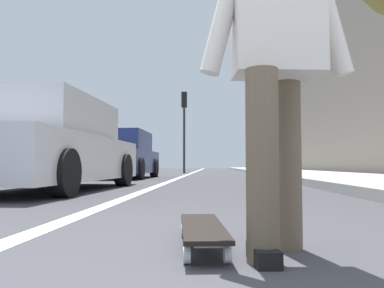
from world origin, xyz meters
TOP-DOWN VIEW (x-y plane):
  - ground_plane at (10.00, 0.00)m, footprint 80.00×80.00m
  - lane_stripe_white at (20.00, 1.06)m, footprint 52.00×0.16m
  - sidewalk_curb at (18.00, -3.41)m, footprint 52.00×3.20m
  - building_facade at (22.00, -5.90)m, footprint 40.00×1.20m
  - skateboard at (0.85, 0.03)m, footprint 0.85×0.28m
  - skater_person at (0.70, -0.31)m, footprint 0.48×0.72m
  - parked_car_near at (5.08, 2.61)m, footprint 4.51×2.00m
  - parked_car_mid at (10.98, 2.84)m, footprint 4.06×1.89m
  - traffic_light at (18.89, 1.46)m, footprint 0.33×0.28m

SIDE VIEW (x-z plane):
  - ground_plane at x=10.00m, z-range 0.00..0.00m
  - lane_stripe_white at x=20.00m, z-range 0.00..0.01m
  - sidewalk_curb at x=18.00m, z-range 0.00..0.15m
  - skateboard at x=0.85m, z-range 0.04..0.15m
  - parked_car_mid at x=10.98m, z-range -0.04..1.43m
  - parked_car_near at x=5.08m, z-range -0.03..1.44m
  - skater_person at x=0.70m, z-range 0.12..1.76m
  - traffic_light at x=18.89m, z-range 0.81..5.00m
  - building_facade at x=22.00m, z-range 0.00..8.69m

